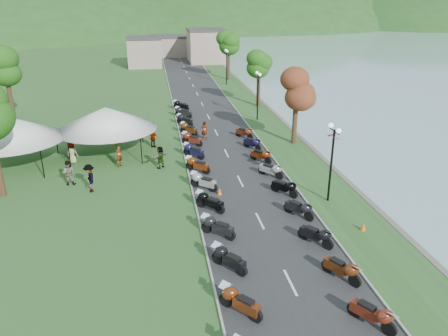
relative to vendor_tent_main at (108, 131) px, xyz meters
name	(u,v)px	position (x,y,z in m)	size (l,w,h in m)	color
road	(208,117)	(9.69, 10.60, -1.99)	(7.00, 120.00, 0.02)	#2E2E30
hills_backdrop	(163,25)	(9.69, 170.60, -2.00)	(360.00, 120.00, 76.00)	#285621
far_building	(170,48)	(7.69, 55.60, 0.50)	(18.00, 16.00, 5.00)	gray
moto_row_left	(204,182)	(6.98, -8.38, -1.45)	(2.60, 46.98, 1.10)	#331411
moto_row_right	(298,209)	(12.04, -13.21, -1.45)	(2.60, 33.74, 1.10)	#331411
vendor_tent_main	(108,131)	(0.00, 0.00, 0.00)	(5.43, 5.43, 4.00)	silver
vendor_tent_side	(12,142)	(-6.95, -1.87, 0.00)	(5.32, 5.32, 4.00)	silver
tree_lakeside	(296,103)	(16.11, 0.33, 1.65)	(2.63, 2.63, 7.31)	#276417
pedestrian_a	(120,166)	(1.01, -3.03, -2.00)	(0.65, 0.48, 1.79)	slate
pedestrian_b	(70,184)	(-2.27, -6.02, -2.00)	(0.87, 0.48, 1.79)	slate
pedestrian_c	(91,191)	(-0.65, -7.49, -2.00)	(1.26, 0.52, 1.95)	slate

